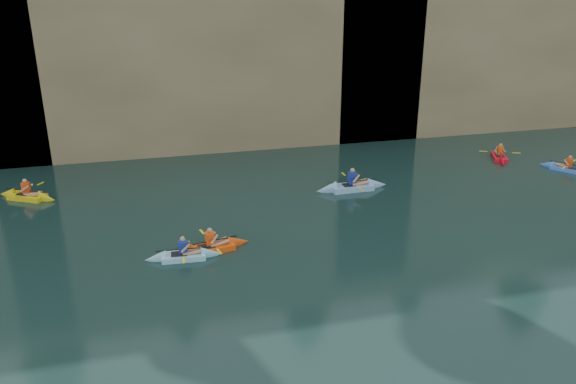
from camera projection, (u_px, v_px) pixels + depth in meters
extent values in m
cube|color=tan|center=(169.00, 31.00, 36.86)|extent=(70.00, 16.00, 12.00)
cube|color=#957F5A|center=(215.00, 47.00, 30.75)|extent=(24.00, 2.40, 11.40)
cube|color=#957F5A|center=(528.00, 51.00, 35.79)|extent=(26.00, 2.40, 9.84)
cube|color=black|center=(109.00, 130.00, 30.18)|extent=(3.50, 1.00, 3.20)
cube|color=black|center=(353.00, 104.00, 33.28)|extent=(5.00, 1.00, 4.50)
cube|color=#FF5110|center=(211.00, 248.00, 20.14)|extent=(2.39, 1.18, 0.25)
cone|color=#FF5110|center=(238.00, 242.00, 20.60)|extent=(0.94, 0.84, 0.68)
cone|color=#FF5110|center=(181.00, 254.00, 19.68)|extent=(0.94, 0.84, 0.68)
cube|color=black|center=(206.00, 246.00, 20.04)|extent=(0.63, 0.53, 0.04)
cube|color=#F65114|center=(210.00, 239.00, 20.02)|extent=(0.35, 0.26, 0.46)
sphere|color=tan|center=(210.00, 230.00, 19.90)|extent=(0.19, 0.19, 0.19)
cylinder|color=black|center=(210.00, 241.00, 20.05)|extent=(1.98, 0.47, 0.04)
cube|color=yellow|center=(202.00, 232.00, 20.81)|extent=(0.17, 0.43, 0.02)
cube|color=yellow|center=(219.00, 251.00, 19.29)|extent=(0.17, 0.43, 0.02)
cube|color=#93DAF7|center=(184.00, 256.00, 19.58)|extent=(2.10, 0.79, 0.23)
cone|color=#93DAF7|center=(212.00, 253.00, 19.76)|extent=(0.76, 0.68, 0.64)
cone|color=#93DAF7|center=(155.00, 258.00, 19.40)|extent=(0.76, 0.68, 0.64)
cube|color=black|center=(179.00, 254.00, 19.52)|extent=(0.57, 0.43, 0.04)
cube|color=navy|center=(183.00, 247.00, 19.47)|extent=(0.30, 0.20, 0.43)
sphere|color=tan|center=(182.00, 239.00, 19.36)|extent=(0.18, 0.18, 0.18)
cylinder|color=black|center=(183.00, 249.00, 19.49)|extent=(1.88, 0.15, 0.04)
cube|color=yellow|center=(183.00, 239.00, 20.27)|extent=(0.11, 0.42, 0.02)
cube|color=yellow|center=(184.00, 260.00, 18.72)|extent=(0.11, 0.42, 0.02)
cube|color=red|center=(499.00, 157.00, 30.61)|extent=(1.57, 2.33, 0.24)
cone|color=red|center=(496.00, 151.00, 31.58)|extent=(0.92, 1.00, 0.65)
cone|color=red|center=(503.00, 162.00, 29.63)|extent=(0.92, 1.00, 0.65)
cube|color=black|center=(500.00, 156.00, 30.44)|extent=(0.60, 0.67, 0.04)
cube|color=#E55313|center=(500.00, 151.00, 30.49)|extent=(0.30, 0.35, 0.43)
sphere|color=tan|center=(501.00, 145.00, 30.38)|extent=(0.18, 0.18, 0.18)
cylinder|color=black|center=(500.00, 152.00, 30.51)|extent=(0.85, 1.75, 0.04)
cube|color=yellow|center=(483.00, 151.00, 30.66)|extent=(0.41, 0.25, 0.02)
cube|color=yellow|center=(516.00, 153.00, 30.37)|extent=(0.41, 0.25, 0.02)
cube|color=yellow|center=(27.00, 196.00, 24.95)|extent=(2.30, 1.76, 0.26)
cone|color=yellow|center=(47.00, 198.00, 24.69)|extent=(1.04, 1.01, 0.71)
cone|color=yellow|center=(8.00, 194.00, 25.21)|extent=(1.04, 1.01, 0.71)
cube|color=black|center=(24.00, 194.00, 24.95)|extent=(0.70, 0.66, 0.04)
cube|color=#E24013|center=(26.00, 188.00, 24.82)|extent=(0.39, 0.34, 0.48)
sphere|color=tan|center=(25.00, 181.00, 24.70)|extent=(0.20, 0.20, 0.20)
cylinder|color=black|center=(26.00, 191.00, 24.85)|extent=(1.85, 1.09, 0.04)
cube|color=yellow|center=(41.00, 183.00, 25.72)|extent=(0.28, 0.40, 0.02)
cube|color=yellow|center=(11.00, 198.00, 23.99)|extent=(0.28, 0.40, 0.02)
cube|color=#8BB9E9|center=(352.00, 187.00, 26.02)|extent=(2.69, 0.89, 0.29)
cone|color=#8BB9E9|center=(377.00, 184.00, 26.34)|extent=(0.96, 0.82, 0.80)
cone|color=#8BB9E9|center=(326.00, 190.00, 25.69)|extent=(0.96, 0.82, 0.80)
cube|color=black|center=(349.00, 185.00, 25.94)|extent=(0.56, 0.51, 0.04)
cube|color=navy|center=(352.00, 178.00, 25.87)|extent=(0.37, 0.24, 0.53)
sphere|color=tan|center=(352.00, 170.00, 25.73)|extent=(0.22, 0.22, 0.22)
cylinder|color=black|center=(352.00, 181.00, 25.92)|extent=(2.36, 0.09, 0.04)
cube|color=yellow|center=(343.00, 174.00, 26.89)|extent=(0.09, 0.42, 0.02)
cube|color=yellow|center=(361.00, 189.00, 24.95)|extent=(0.09, 0.42, 0.02)
cube|color=#477EF2|center=(568.00, 169.00, 28.62)|extent=(1.77, 2.24, 0.23)
cone|color=#477EF2|center=(547.00, 165.00, 29.28)|extent=(0.96, 1.01, 0.63)
cube|color=black|center=(572.00, 168.00, 28.49)|extent=(0.63, 0.67, 0.04)
cube|color=#E04312|center=(569.00, 163.00, 28.50)|extent=(0.31, 0.34, 0.42)
sphere|color=tan|center=(570.00, 157.00, 28.40)|extent=(0.18, 0.18, 0.18)
cylinder|color=black|center=(569.00, 164.00, 28.53)|extent=(1.04, 1.57, 0.04)
cube|color=yellow|center=(564.00, 168.00, 27.96)|extent=(0.40, 0.30, 0.02)
cube|color=yellow|center=(574.00, 161.00, 29.10)|extent=(0.40, 0.30, 0.02)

